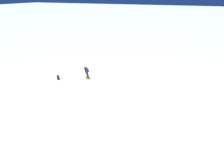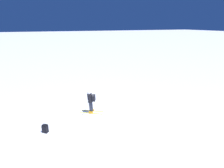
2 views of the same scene
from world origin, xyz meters
The scene contains 3 objects.
ground_plane centered at (0.00, 0.00, 0.00)m, with size 300.00×300.00×0.00m, color white.
skier centered at (0.60, -0.08, 0.98)m, with size 1.45×1.66×1.79m.
spare_backpack centered at (1.81, -3.11, 0.24)m, with size 0.36×0.37×0.50m.
Camera 1 is at (15.99, 9.19, 8.65)m, focal length 28.00 mm.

